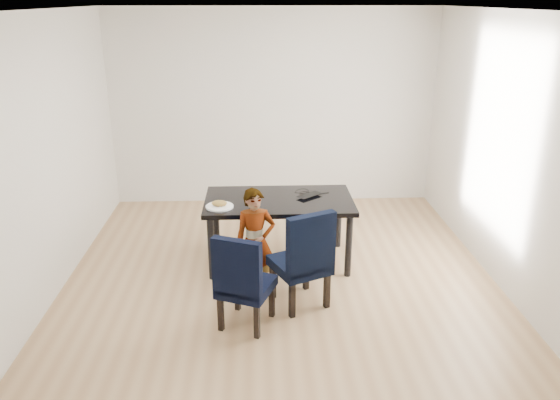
{
  "coord_description": "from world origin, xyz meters",
  "views": [
    {
      "loc": [
        -0.22,
        -5.03,
        2.8
      ],
      "look_at": [
        0.0,
        0.2,
        0.85
      ],
      "focal_mm": 35.0,
      "sensor_mm": 36.0,
      "label": 1
    }
  ],
  "objects_px": {
    "chair_right": "(300,256)",
    "plate": "(220,207)",
    "chair_left": "(246,279)",
    "dining_table": "(279,231)",
    "laptop": "(307,195)",
    "child": "(255,242)"
  },
  "relations": [
    {
      "from": "dining_table",
      "to": "chair_right",
      "type": "distance_m",
      "value": 0.91
    },
    {
      "from": "dining_table",
      "to": "plate",
      "type": "height_order",
      "value": "plate"
    },
    {
      "from": "child",
      "to": "laptop",
      "type": "xyz_separation_m",
      "value": [
        0.57,
        0.74,
        0.22
      ]
    },
    {
      "from": "chair_right",
      "to": "dining_table",
      "type": "bearing_deg",
      "value": 75.41
    },
    {
      "from": "plate",
      "to": "laptop",
      "type": "relative_size",
      "value": 0.99
    },
    {
      "from": "chair_left",
      "to": "laptop",
      "type": "relative_size",
      "value": 3.13
    },
    {
      "from": "chair_right",
      "to": "laptop",
      "type": "height_order",
      "value": "chair_right"
    },
    {
      "from": "chair_left",
      "to": "child",
      "type": "bearing_deg",
      "value": 104.22
    },
    {
      "from": "chair_right",
      "to": "plate",
      "type": "xyz_separation_m",
      "value": [
        -0.79,
        0.67,
        0.26
      ]
    },
    {
      "from": "chair_left",
      "to": "laptop",
      "type": "xyz_separation_m",
      "value": [
        0.65,
        1.33,
        0.3
      ]
    },
    {
      "from": "dining_table",
      "to": "chair_left",
      "type": "distance_m",
      "value": 1.28
    },
    {
      "from": "dining_table",
      "to": "laptop",
      "type": "bearing_deg",
      "value": 16.74
    },
    {
      "from": "plate",
      "to": "laptop",
      "type": "xyz_separation_m",
      "value": [
        0.94,
        0.31,
        0.0
      ]
    },
    {
      "from": "dining_table",
      "to": "plate",
      "type": "distance_m",
      "value": 0.77
    },
    {
      "from": "chair_left",
      "to": "child",
      "type": "xyz_separation_m",
      "value": [
        0.08,
        0.58,
        0.09
      ]
    },
    {
      "from": "chair_left",
      "to": "plate",
      "type": "xyz_separation_m",
      "value": [
        -0.29,
        1.01,
        0.3
      ]
    },
    {
      "from": "dining_table",
      "to": "chair_left",
      "type": "relative_size",
      "value": 1.75
    },
    {
      "from": "dining_table",
      "to": "laptop",
      "type": "relative_size",
      "value": 5.48
    },
    {
      "from": "child",
      "to": "plate",
      "type": "bearing_deg",
      "value": 123.32
    },
    {
      "from": "laptop",
      "to": "plate",
      "type": "bearing_deg",
      "value": -21.14
    },
    {
      "from": "laptop",
      "to": "dining_table",
      "type": "bearing_deg",
      "value": -22.95
    },
    {
      "from": "dining_table",
      "to": "chair_right",
      "type": "bearing_deg",
      "value": -79.6
    }
  ]
}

